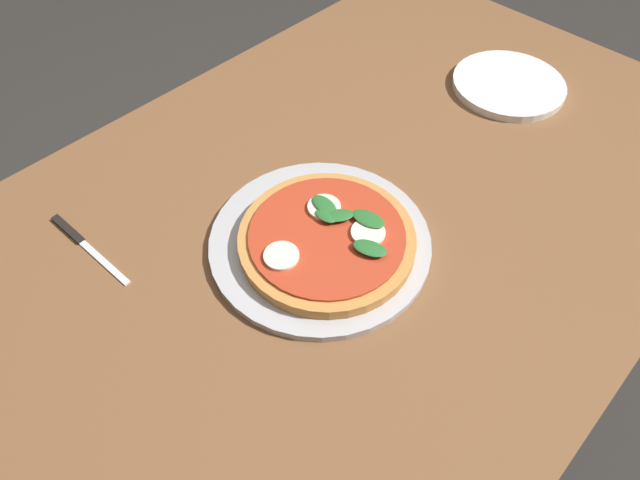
# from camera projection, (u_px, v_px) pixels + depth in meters

# --- Properties ---
(ground_plane) EXTENTS (6.00, 6.00, 0.00)m
(ground_plane) POSITION_uv_depth(u_px,v_px,m) (319.00, 424.00, 1.37)
(ground_plane) COLOR #2D2B28
(dining_table) EXTENTS (1.45, 0.83, 0.75)m
(dining_table) POSITION_uv_depth(u_px,v_px,m) (318.00, 272.00, 0.87)
(dining_table) COLOR brown
(dining_table) RESTS_ON ground_plane
(serving_tray) EXTENTS (0.31, 0.31, 0.01)m
(serving_tray) POSITION_uv_depth(u_px,v_px,m) (320.00, 242.00, 0.76)
(serving_tray) COLOR #B2B2B7
(serving_tray) RESTS_ON dining_table
(pizza) EXTENTS (0.24, 0.24, 0.03)m
(pizza) POSITION_uv_depth(u_px,v_px,m) (327.00, 239.00, 0.75)
(pizza) COLOR #C6843F
(pizza) RESTS_ON serving_tray
(plate_white) EXTENTS (0.20, 0.20, 0.01)m
(plate_white) POSITION_uv_depth(u_px,v_px,m) (508.00, 85.00, 0.99)
(plate_white) COLOR white
(plate_white) RESTS_ON dining_table
(knife) EXTENTS (0.02, 0.17, 0.01)m
(knife) POSITION_uv_depth(u_px,v_px,m) (80.00, 240.00, 0.77)
(knife) COLOR black
(knife) RESTS_ON dining_table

